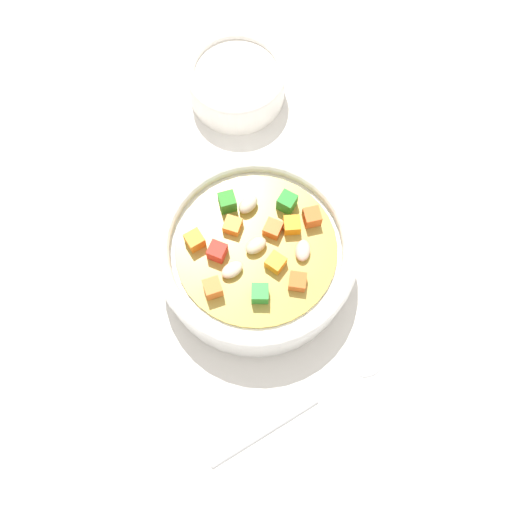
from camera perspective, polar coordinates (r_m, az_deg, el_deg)
name	(u,v)px	position (r cm, az deg, el deg)	size (l,w,h in cm)	color
ground_plane	(256,268)	(59.68, 0.00, -1.21)	(140.00, 140.00, 2.00)	silver
soup_bowl_main	(256,254)	(55.85, 0.00, 0.15)	(19.06, 19.06, 6.60)	white
spoon	(304,406)	(55.48, 4.69, -14.33)	(6.60, 18.21, 0.84)	silver
side_bowl_small	(237,82)	(66.37, -1.88, 16.45)	(10.60, 10.60, 4.33)	white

